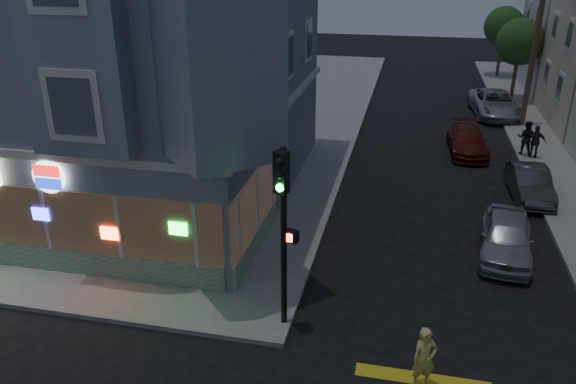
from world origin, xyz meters
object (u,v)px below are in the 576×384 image
(street_tree_far, at_px, (504,26))
(parked_car_a, at_px, (507,237))
(utility_pole, at_px, (536,42))
(street_tree_near, at_px, (520,42))
(parked_car_b, at_px, (530,183))
(running_child, at_px, (424,358))
(parked_car_d, at_px, (495,104))
(traffic_signal, at_px, (283,211))
(pedestrian_a, at_px, (526,138))
(pedestrian_b, at_px, (536,142))
(parked_car_c, at_px, (467,141))

(street_tree_far, bearing_deg, parked_car_a, -95.87)
(utility_pole, relative_size, street_tree_near, 1.70)
(parked_car_b, bearing_deg, street_tree_near, 82.41)
(utility_pole, relative_size, parked_car_a, 2.21)
(street_tree_near, bearing_deg, running_child, -101.34)
(parked_car_d, bearing_deg, parked_car_a, -100.57)
(utility_pole, xyz_separation_m, street_tree_near, (0.20, 6.00, -0.86))
(street_tree_near, relative_size, traffic_signal, 1.06)
(parked_car_d, bearing_deg, pedestrian_a, -91.03)
(street_tree_far, height_order, pedestrian_a, street_tree_far)
(parked_car_b, bearing_deg, parked_car_d, 87.61)
(pedestrian_b, relative_size, parked_car_b, 0.41)
(traffic_signal, bearing_deg, utility_pole, 85.22)
(utility_pole, distance_m, pedestrian_a, 6.56)
(parked_car_a, relative_size, parked_car_d, 0.75)
(street_tree_near, bearing_deg, traffic_signal, -109.03)
(street_tree_near, distance_m, traffic_signal, 28.77)
(street_tree_far, xyz_separation_m, traffic_signal, (-9.38, -35.19, -0.41))
(pedestrian_a, bearing_deg, parked_car_d, -67.44)
(running_child, height_order, parked_car_c, running_child)
(pedestrian_a, relative_size, parked_car_c, 0.39)
(parked_car_d, bearing_deg, parked_car_b, -95.60)
(street_tree_near, relative_size, parked_car_d, 0.97)
(running_child, relative_size, pedestrian_b, 1.00)
(street_tree_near, distance_m, pedestrian_b, 12.08)
(parked_car_a, relative_size, traffic_signal, 0.81)
(running_child, bearing_deg, street_tree_far, 58.90)
(pedestrian_a, xyz_separation_m, parked_car_b, (-0.60, -5.21, -0.35))
(parked_car_b, bearing_deg, pedestrian_a, 81.03)
(utility_pole, bearing_deg, parked_car_b, -97.05)
(parked_car_b, bearing_deg, utility_pole, 80.55)
(running_child, xyz_separation_m, parked_car_a, (2.67, 6.86, -0.10))
(pedestrian_b, height_order, parked_car_d, pedestrian_b)
(running_child, relative_size, parked_car_c, 0.37)
(street_tree_near, xyz_separation_m, parked_car_a, (-3.06, -21.71, -3.24))
(running_child, bearing_deg, street_tree_near, 56.47)
(street_tree_far, relative_size, parked_car_a, 1.30)
(pedestrian_a, height_order, parked_car_c, pedestrian_a)
(street_tree_near, height_order, pedestrian_a, street_tree_near)
(traffic_signal, bearing_deg, pedestrian_b, 78.86)
(utility_pole, relative_size, pedestrian_a, 5.35)
(utility_pole, bearing_deg, street_tree_near, 88.09)
(pedestrian_b, height_order, parked_car_b, pedestrian_b)
(street_tree_far, height_order, running_child, street_tree_far)
(pedestrian_a, height_order, pedestrian_b, pedestrian_a)
(parked_car_d, relative_size, traffic_signal, 1.09)
(street_tree_far, height_order, parked_car_c, street_tree_far)
(pedestrian_a, distance_m, parked_car_d, 7.53)
(street_tree_far, relative_size, running_child, 3.34)
(pedestrian_b, distance_m, parked_car_d, 7.96)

